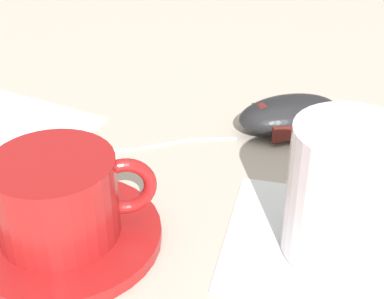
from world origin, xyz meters
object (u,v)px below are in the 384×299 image
saucer (65,236)px  drinking_glass (344,192)px  coffee_cup (59,197)px  computer_mouse (289,115)px

saucer → drinking_glass: size_ratio=1.44×
saucer → coffee_cup: coffee_cup is taller
coffee_cup → computer_mouse: size_ratio=1.10×
computer_mouse → saucer: bearing=117.5°
saucer → coffee_cup: size_ratio=1.23×
saucer → computer_mouse: bearing=-62.5°
computer_mouse → drinking_glass: drinking_glass is taller
computer_mouse → drinking_glass: bearing=169.6°
saucer → computer_mouse: size_ratio=1.35×
coffee_cup → computer_mouse: (0.12, -0.23, -0.02)m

